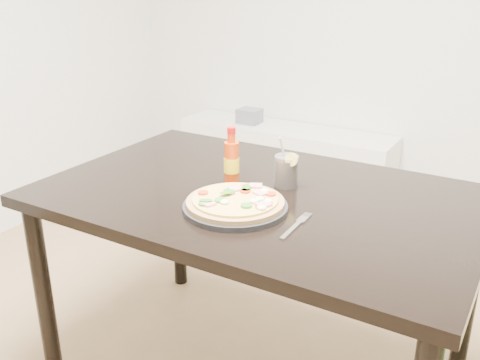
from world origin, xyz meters
The scene contains 8 objects.
dining_table centered at (-0.14, 0.51, 0.67)m, with size 1.40×0.90×0.75m.
plate centered at (-0.13, 0.35, 0.76)m, with size 0.32×0.32×0.02m, color black.
pizza centered at (-0.13, 0.35, 0.78)m, with size 0.29×0.29×0.03m.
hot_sauce_bottle centered at (-0.25, 0.53, 0.83)m, with size 0.06×0.06×0.19m.
cola_cup centered at (-0.08, 0.60, 0.80)m, with size 0.09×0.08×0.17m.
fork centered at (0.08, 0.34, 0.75)m, with size 0.02×0.19×0.00m.
media_console centered at (-0.80, 2.07, 0.25)m, with size 1.40×0.34×0.50m, color white.
cd_stack centered at (-1.05, 2.05, 0.55)m, with size 0.14×0.12×0.09m.
Camera 1 is at (0.63, -0.90, 1.41)m, focal length 40.00 mm.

